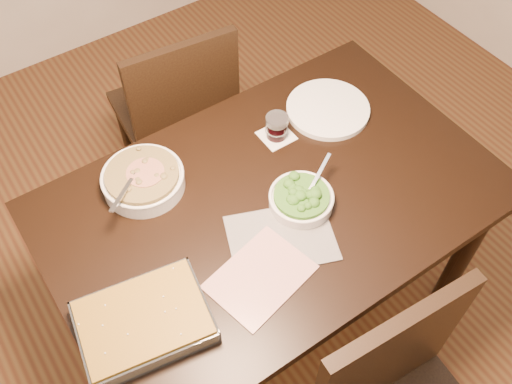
% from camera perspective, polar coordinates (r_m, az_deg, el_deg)
% --- Properties ---
extents(ground, '(4.00, 4.00, 0.00)m').
position_cam_1_polar(ground, '(2.42, 1.34, -11.17)').
color(ground, '#4B2615').
rests_on(ground, ground).
extents(table, '(1.40, 0.90, 0.75)m').
position_cam_1_polar(table, '(1.85, 1.72, -2.26)').
color(table, black).
rests_on(table, ground).
extents(magazine_a, '(0.32, 0.26, 0.01)m').
position_cam_1_polar(magazine_a, '(1.62, 0.43, -8.48)').
color(magazine_a, '#9E2D32').
rests_on(magazine_a, table).
extents(magazine_b, '(0.37, 0.32, 0.01)m').
position_cam_1_polar(magazine_b, '(1.68, 2.54, -4.62)').
color(magazine_b, '#24242B').
rests_on(magazine_b, table).
extents(coaster, '(0.11, 0.11, 0.00)m').
position_cam_1_polar(coaster, '(1.94, 2.05, 5.64)').
color(coaster, white).
rests_on(coaster, table).
extents(stew_bowl, '(0.26, 0.26, 0.10)m').
position_cam_1_polar(stew_bowl, '(1.80, -11.22, 1.27)').
color(stew_bowl, white).
rests_on(stew_bowl, table).
extents(broccoli_bowl, '(0.22, 0.20, 0.08)m').
position_cam_1_polar(broccoli_bowl, '(1.74, 4.54, -0.69)').
color(broccoli_bowl, white).
rests_on(broccoli_bowl, table).
extents(baking_dish, '(0.38, 0.30, 0.06)m').
position_cam_1_polar(baking_dish, '(1.55, -11.14, -12.61)').
color(baking_dish, silver).
rests_on(baking_dish, table).
extents(wine_tumbler, '(0.08, 0.08, 0.09)m').
position_cam_1_polar(wine_tumbler, '(1.90, 2.09, 6.58)').
color(wine_tumbler, black).
rests_on(wine_tumbler, coaster).
extents(dinner_plate, '(0.29, 0.29, 0.02)m').
position_cam_1_polar(dinner_plate, '(2.03, 7.20, 8.24)').
color(dinner_plate, white).
rests_on(dinner_plate, table).
extents(chair_far, '(0.48, 0.48, 0.93)m').
position_cam_1_polar(chair_far, '(2.37, -7.79, 8.09)').
color(chair_far, black).
rests_on(chair_far, ground).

